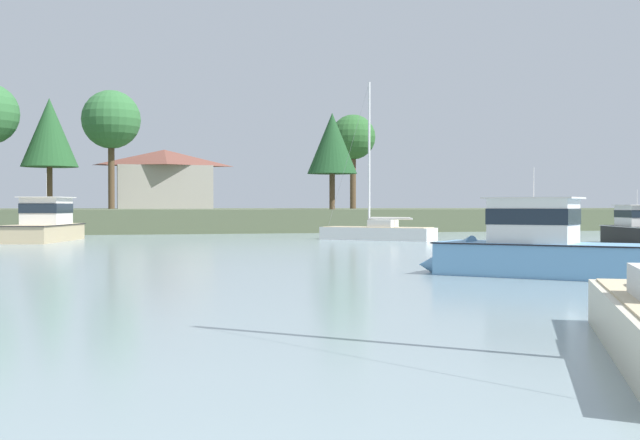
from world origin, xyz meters
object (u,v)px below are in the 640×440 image
cruiser_skyblue (523,257)px  sailboat_white (378,236)px  cruiser_black (635,235)px  mooring_buoy_green (549,239)px  cruiser_sand (48,230)px

cruiser_skyblue → sailboat_white: size_ratio=0.64×
cruiser_skyblue → cruiser_black: size_ratio=0.86×
mooring_buoy_green → sailboat_white: bearing=165.5°
sailboat_white → cruiser_sand: bearing=168.7°
cruiser_skyblue → cruiser_sand: cruiser_sand is taller
cruiser_sand → mooring_buoy_green: 37.03m
cruiser_black → cruiser_sand: 41.18m
sailboat_white → cruiser_black: sailboat_white is taller
mooring_buoy_green → cruiser_sand: bearing=167.6°
sailboat_white → cruiser_sand: (-23.73, 4.72, 0.51)m
mooring_buoy_green → cruiser_black: bearing=-74.5°
sailboat_white → mooring_buoy_green: 12.84m
sailboat_white → cruiser_sand: sailboat_white is taller
cruiser_sand → cruiser_skyblue: bearing=-62.7°
cruiser_skyblue → mooring_buoy_green: bearing=58.3°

